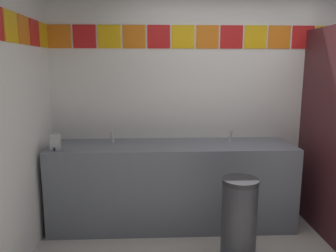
# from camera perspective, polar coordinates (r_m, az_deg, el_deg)

# --- Properties ---
(wall_back) EXTENTS (4.22, 0.09, 2.66)m
(wall_back) POSITION_cam_1_polar(r_m,az_deg,el_deg) (3.86, 12.31, 4.73)
(wall_back) COLOR white
(wall_back) RESTS_ON ground_plane
(vanity_counter) EXTENTS (2.53, 0.61, 0.89)m
(vanity_counter) POSITION_cam_1_polar(r_m,az_deg,el_deg) (3.60, 0.71, -9.95)
(vanity_counter) COLOR slate
(vanity_counter) RESTS_ON ground_plane
(faucet_left) EXTENTS (0.04, 0.10, 0.14)m
(faucet_left) POSITION_cam_1_polar(r_m,az_deg,el_deg) (3.57, -9.57, -2.08)
(faucet_left) COLOR silver
(faucet_left) RESTS_ON vanity_counter
(faucet_right) EXTENTS (0.04, 0.10, 0.14)m
(faucet_right) POSITION_cam_1_polar(r_m,az_deg,el_deg) (3.63, 10.69, -1.88)
(faucet_right) COLOR silver
(faucet_right) RESTS_ON vanity_counter
(soap_dispenser) EXTENTS (0.09, 0.09, 0.16)m
(soap_dispenser) POSITION_cam_1_polar(r_m,az_deg,el_deg) (3.40, -18.86, -2.66)
(soap_dispenser) COLOR #B7BABF
(soap_dispenser) RESTS_ON vanity_counter
(trash_bin) EXTENTS (0.31, 0.31, 0.77)m
(trash_bin) POSITION_cam_1_polar(r_m,az_deg,el_deg) (3.00, 12.12, -15.89)
(trash_bin) COLOR #333338
(trash_bin) RESTS_ON ground_plane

